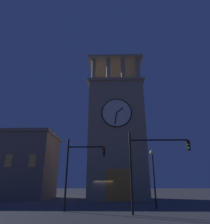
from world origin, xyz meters
TOP-DOWN VIEW (x-y plane):
  - ground_plane at (0.00, 0.00)m, footprint 200.00×200.00m
  - clocktower at (-1.93, -2.77)m, footprint 8.95×8.13m
  - traffic_signal_near at (-4.00, 13.10)m, footprint 4.67×0.41m
  - traffic_signal_mid at (1.71, 11.20)m, footprint 3.34×0.41m
  - street_lamp at (-4.98, 9.01)m, footprint 0.44×0.44m

SIDE VIEW (x-z plane):
  - ground_plane at x=0.00m, z-range 0.00..0.00m
  - street_lamp at x=-4.98m, z-range 1.02..6.18m
  - traffic_signal_mid at x=1.71m, z-range 0.82..6.62m
  - traffic_signal_near at x=-4.00m, z-range 0.97..6.85m
  - clocktower at x=-1.93m, z-range -3.19..21.91m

